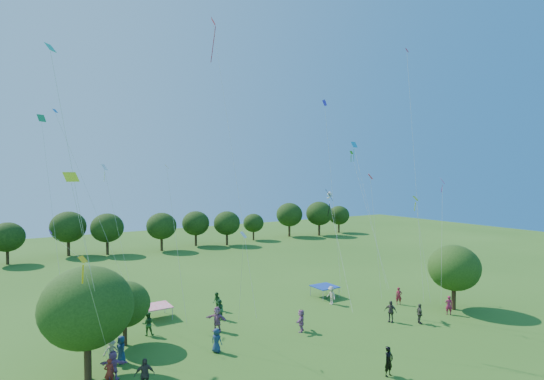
{
  "coord_description": "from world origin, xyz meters",
  "views": [
    {
      "loc": [
        -16.29,
        -12.13,
        12.12
      ],
      "look_at": [
        0.0,
        14.0,
        11.0
      ],
      "focal_mm": 28.0,
      "sensor_mm": 36.0,
      "label": 1
    }
  ],
  "objects_px": {
    "near_tree_north": "(125,304)",
    "man_in_black": "(389,361)",
    "near_tree_east": "(454,268)",
    "red_high_kite": "(221,77)",
    "tent_blue": "(325,287)",
    "pirate_kite": "(330,196)",
    "near_tree_west": "(87,307)",
    "tent_red_stripe": "(157,306)"
  },
  "relations": [
    {
      "from": "near_tree_west",
      "to": "near_tree_east",
      "type": "distance_m",
      "value": 30.2
    },
    {
      "from": "near_tree_east",
      "to": "tent_blue",
      "type": "bearing_deg",
      "value": 128.81
    },
    {
      "from": "near_tree_north",
      "to": "tent_blue",
      "type": "relative_size",
      "value": 2.07
    },
    {
      "from": "man_in_black",
      "to": "pirate_kite",
      "type": "relative_size",
      "value": 0.19
    },
    {
      "from": "man_in_black",
      "to": "tent_blue",
      "type": "bearing_deg",
      "value": 59.17
    },
    {
      "from": "man_in_black",
      "to": "pirate_kite",
      "type": "xyz_separation_m",
      "value": [
        5.76,
        12.51,
        9.27
      ]
    },
    {
      "from": "near_tree_east",
      "to": "red_high_kite",
      "type": "bearing_deg",
      "value": 153.2
    },
    {
      "from": "near_tree_east",
      "to": "tent_blue",
      "type": "height_order",
      "value": "near_tree_east"
    },
    {
      "from": "near_tree_west",
      "to": "red_high_kite",
      "type": "distance_m",
      "value": 20.6
    },
    {
      "from": "tent_red_stripe",
      "to": "tent_blue",
      "type": "xyz_separation_m",
      "value": [
        15.98,
        -2.56,
        0.0
      ]
    },
    {
      "from": "man_in_black",
      "to": "pirate_kite",
      "type": "distance_m",
      "value": 16.6
    },
    {
      "from": "man_in_black",
      "to": "pirate_kite",
      "type": "height_order",
      "value": "pirate_kite"
    },
    {
      "from": "man_in_black",
      "to": "red_high_kite",
      "type": "bearing_deg",
      "value": 99.41
    },
    {
      "from": "near_tree_north",
      "to": "man_in_black",
      "type": "xyz_separation_m",
      "value": [
        12.38,
        -13.17,
        -2.05
      ]
    },
    {
      "from": "pirate_kite",
      "to": "near_tree_east",
      "type": "bearing_deg",
      "value": -37.39
    },
    {
      "from": "pirate_kite",
      "to": "red_high_kite",
      "type": "distance_m",
      "value": 14.27
    },
    {
      "from": "near_tree_north",
      "to": "pirate_kite",
      "type": "height_order",
      "value": "pirate_kite"
    },
    {
      "from": "tent_blue",
      "to": "pirate_kite",
      "type": "relative_size",
      "value": 0.23
    },
    {
      "from": "near_tree_north",
      "to": "near_tree_east",
      "type": "distance_m",
      "value": 27.96
    },
    {
      "from": "near_tree_north",
      "to": "tent_red_stripe",
      "type": "bearing_deg",
      "value": 50.35
    },
    {
      "from": "near_tree_north",
      "to": "tent_red_stripe",
      "type": "distance_m",
      "value": 5.94
    },
    {
      "from": "near_tree_north",
      "to": "tent_blue",
      "type": "height_order",
      "value": "near_tree_north"
    },
    {
      "from": "near_tree_east",
      "to": "tent_red_stripe",
      "type": "bearing_deg",
      "value": 153.34
    },
    {
      "from": "tent_blue",
      "to": "man_in_black",
      "type": "distance_m",
      "value": 16.59
    },
    {
      "from": "near_tree_west",
      "to": "tent_blue",
      "type": "relative_size",
      "value": 3.06
    },
    {
      "from": "near_tree_east",
      "to": "man_in_black",
      "type": "xyz_separation_m",
      "value": [
        -14.58,
        -5.77,
        -2.87
      ]
    },
    {
      "from": "near_tree_west",
      "to": "man_in_black",
      "type": "xyz_separation_m",
      "value": [
        15.43,
        -9.09,
        -3.42
      ]
    },
    {
      "from": "tent_blue",
      "to": "pirate_kite",
      "type": "distance_m",
      "value": 9.56
    },
    {
      "from": "near_tree_east",
      "to": "tent_red_stripe",
      "type": "xyz_separation_m",
      "value": [
        -23.36,
        11.73,
        -2.73
      ]
    },
    {
      "from": "near_tree_west",
      "to": "man_in_black",
      "type": "height_order",
      "value": "near_tree_west"
    },
    {
      "from": "near_tree_east",
      "to": "red_high_kite",
      "type": "distance_m",
      "value": 26.52
    },
    {
      "from": "pirate_kite",
      "to": "near_tree_west",
      "type": "bearing_deg",
      "value": -170.83
    },
    {
      "from": "tent_blue",
      "to": "pirate_kite",
      "type": "xyz_separation_m",
      "value": [
        -1.43,
        -2.44,
        9.13
      ]
    },
    {
      "from": "tent_red_stripe",
      "to": "pirate_kite",
      "type": "height_order",
      "value": "pirate_kite"
    },
    {
      "from": "red_high_kite",
      "to": "pirate_kite",
      "type": "bearing_deg",
      "value": -15.07
    },
    {
      "from": "near_tree_west",
      "to": "tent_blue",
      "type": "xyz_separation_m",
      "value": [
        22.62,
        5.86,
        -3.28
      ]
    },
    {
      "from": "tent_blue",
      "to": "red_high_kite",
      "type": "xyz_separation_m",
      "value": [
        -11.12,
        0.17,
        19.28
      ]
    },
    {
      "from": "near_tree_north",
      "to": "tent_blue",
      "type": "xyz_separation_m",
      "value": [
        19.57,
        1.78,
        -1.91
      ]
    },
    {
      "from": "tent_blue",
      "to": "pirate_kite",
      "type": "bearing_deg",
      "value": -120.44
    },
    {
      "from": "near_tree_north",
      "to": "man_in_black",
      "type": "relative_size",
      "value": 2.54
    },
    {
      "from": "red_high_kite",
      "to": "man_in_black",
      "type": "bearing_deg",
      "value": -75.46
    },
    {
      "from": "near_tree_west",
      "to": "near_tree_north",
      "type": "xyz_separation_m",
      "value": [
        3.05,
        4.08,
        -1.38
      ]
    }
  ]
}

